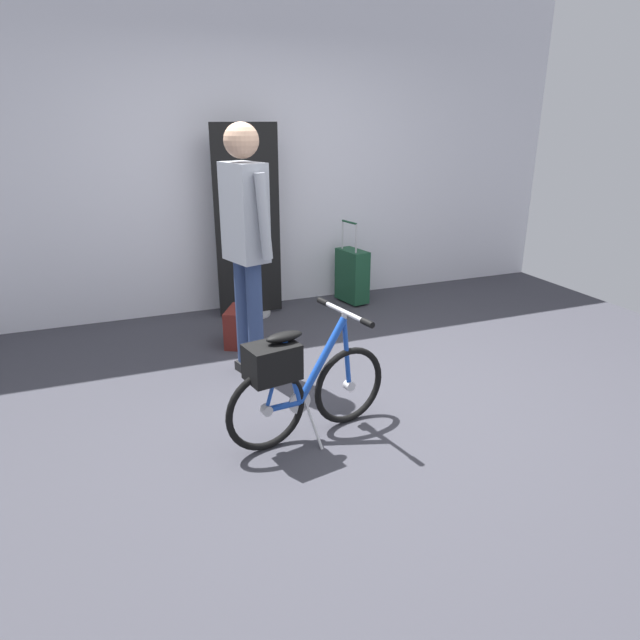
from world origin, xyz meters
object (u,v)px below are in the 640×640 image
object	(u,v)px
visitor_near_wall	(246,236)
folding_bike_foreground	(298,382)
floor_banner_stand	(248,233)
rolling_suitcase	(352,275)
backpack_on_floor	(239,327)

from	to	relation	value
visitor_near_wall	folding_bike_foreground	bearing A→B (deg)	-89.10
floor_banner_stand	rolling_suitcase	distance (m)	1.16
folding_bike_foreground	rolling_suitcase	size ratio (longest dim) A/B	1.26
visitor_near_wall	rolling_suitcase	size ratio (longest dim) A/B	2.11
floor_banner_stand	folding_bike_foreground	bearing A→B (deg)	-98.35
visitor_near_wall	backpack_on_floor	distance (m)	1.04
folding_bike_foreground	backpack_on_floor	bearing A→B (deg)	88.65
folding_bike_foreground	rolling_suitcase	world-z (taller)	rolling_suitcase
floor_banner_stand	rolling_suitcase	bearing A→B (deg)	-0.63
visitor_near_wall	rolling_suitcase	distance (m)	2.01
folding_bike_foreground	visitor_near_wall	world-z (taller)	visitor_near_wall
folding_bike_foreground	visitor_near_wall	size ratio (longest dim) A/B	0.59
floor_banner_stand	visitor_near_wall	world-z (taller)	visitor_near_wall
floor_banner_stand	folding_bike_foreground	world-z (taller)	floor_banner_stand
floor_banner_stand	folding_bike_foreground	distance (m)	2.31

